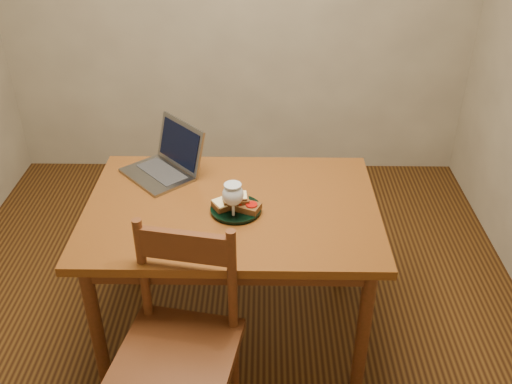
{
  "coord_description": "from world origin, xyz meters",
  "views": [
    {
      "loc": [
        0.19,
        -2.2,
        2.13
      ],
      "look_at": [
        0.15,
        -0.07,
        0.8
      ],
      "focal_mm": 40.0,
      "sensor_mm": 36.0,
      "label": 1
    }
  ],
  "objects_px": {
    "chair": "(179,337)",
    "plate": "(236,210)",
    "milk_glass": "(233,202)",
    "table": "(232,221)",
    "laptop": "(168,160)"
  },
  "relations": [
    {
      "from": "table",
      "to": "milk_glass",
      "type": "distance_m",
      "value": 0.2
    },
    {
      "from": "plate",
      "to": "chair",
      "type": "bearing_deg",
      "value": -110.64
    },
    {
      "from": "table",
      "to": "laptop",
      "type": "distance_m",
      "value": 0.46
    },
    {
      "from": "chair",
      "to": "laptop",
      "type": "xyz_separation_m",
      "value": [
        -0.15,
        0.87,
        0.29
      ]
    },
    {
      "from": "table",
      "to": "chair",
      "type": "distance_m",
      "value": 0.62
    },
    {
      "from": "chair",
      "to": "table",
      "type": "bearing_deg",
      "value": 83.18
    },
    {
      "from": "chair",
      "to": "plate",
      "type": "bearing_deg",
      "value": 79.68
    },
    {
      "from": "plate",
      "to": "milk_glass",
      "type": "relative_size",
      "value": 1.28
    },
    {
      "from": "milk_glass",
      "to": "laptop",
      "type": "xyz_separation_m",
      "value": [
        -0.34,
        0.4,
        -0.02
      ]
    },
    {
      "from": "chair",
      "to": "milk_glass",
      "type": "relative_size",
      "value": 2.91
    },
    {
      "from": "plate",
      "to": "laptop",
      "type": "xyz_separation_m",
      "value": [
        -0.34,
        0.34,
        0.05
      ]
    },
    {
      "from": "chair",
      "to": "laptop",
      "type": "relative_size",
      "value": 1.15
    },
    {
      "from": "milk_glass",
      "to": "laptop",
      "type": "height_order",
      "value": "laptop"
    },
    {
      "from": "chair",
      "to": "plate",
      "type": "distance_m",
      "value": 0.61
    },
    {
      "from": "table",
      "to": "milk_glass",
      "type": "bearing_deg",
      "value": -82.86
    }
  ]
}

